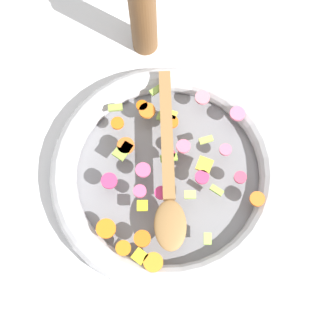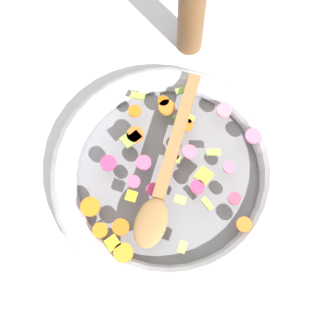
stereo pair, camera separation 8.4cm
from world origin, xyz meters
TOP-DOWN VIEW (x-y plane):
  - ground_plane at (0.00, 0.00)m, footprint 4.00×4.00m
  - skillet at (0.00, 0.00)m, footprint 0.44×0.44m
  - chopped_vegetables at (0.01, 0.00)m, footprint 0.30×0.36m
  - wooden_spoon at (-0.00, 0.02)m, footprint 0.08×0.34m
  - pepper_mill at (0.07, -0.29)m, footprint 0.05×0.05m

SIDE VIEW (x-z plane):
  - ground_plane at x=0.00m, z-range 0.00..0.00m
  - skillet at x=0.00m, z-range 0.00..0.05m
  - chopped_vegetables at x=0.01m, z-range 0.05..0.06m
  - wooden_spoon at x=0.00m, z-range 0.06..0.07m
  - pepper_mill at x=0.07m, z-range -0.01..0.23m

